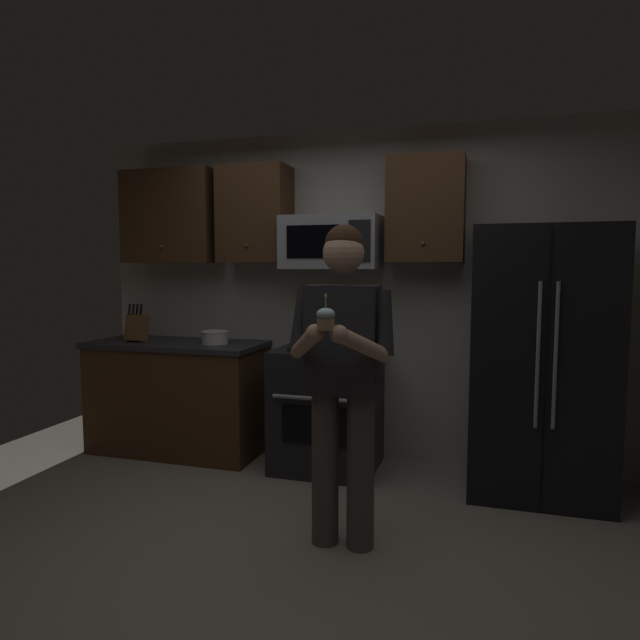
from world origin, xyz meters
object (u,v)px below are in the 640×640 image
object	(u,v)px
refrigerator	(541,362)
bowl_large_white	(215,337)
microwave	(332,243)
knife_block	(137,327)
oven_range	(327,408)
cupcake	(326,319)
person	(343,368)

from	to	relation	value
refrigerator	bowl_large_white	xyz separation A→B (m)	(-2.45, 0.05, 0.07)
microwave	knife_block	size ratio (longest dim) A/B	2.31
oven_range	cupcake	xyz separation A→B (m)	(0.41, -1.47, 0.83)
cupcake	refrigerator	bearing A→B (deg)	52.70
person	cupcake	size ratio (longest dim) A/B	10.13
oven_range	bowl_large_white	world-z (taller)	bowl_large_white
refrigerator	bowl_large_white	size ratio (longest dim) A/B	8.10
knife_block	person	distance (m)	2.33
refrigerator	person	xyz separation A→B (m)	(-1.09, -1.10, 0.10)
person	oven_range	bearing A→B (deg)	109.73
knife_block	bowl_large_white	xyz separation A→B (m)	(0.69, 0.04, -0.06)
bowl_large_white	person	xyz separation A→B (m)	(1.36, -1.16, 0.02)
microwave	refrigerator	bearing A→B (deg)	-6.03
refrigerator	knife_block	world-z (taller)	refrigerator
knife_block	cupcake	size ratio (longest dim) A/B	1.84
cupcake	oven_range	bearing A→B (deg)	105.56
refrigerator	knife_block	xyz separation A→B (m)	(-3.14, 0.01, 0.13)
refrigerator	cupcake	distance (m)	1.84
cupcake	person	bearing A→B (deg)	90.00
microwave	person	distance (m)	1.51
knife_block	bowl_large_white	distance (m)	0.69
knife_block	oven_range	bearing A→B (deg)	1.03
oven_range	knife_block	xyz separation A→B (m)	(-1.64, -0.03, 0.57)
oven_range	bowl_large_white	size ratio (longest dim) A/B	4.19
oven_range	cupcake	bearing A→B (deg)	-74.44
oven_range	knife_block	bearing A→B (deg)	-178.97
oven_range	microwave	size ratio (longest dim) A/B	1.26
microwave	knife_block	world-z (taller)	microwave
refrigerator	bowl_large_white	bearing A→B (deg)	178.76
microwave	knife_block	bearing A→B (deg)	-174.80
refrigerator	person	size ratio (longest dim) A/B	1.02
knife_block	refrigerator	bearing A→B (deg)	-0.18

